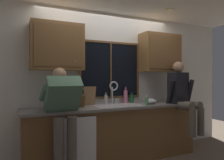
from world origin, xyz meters
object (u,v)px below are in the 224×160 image
at_px(cutting_board, 88,96).
at_px(bottle_amber_small, 126,96).
at_px(person_standing, 63,110).
at_px(mixing_bowl, 151,101).
at_px(person_sitting_on_counter, 182,93).
at_px(knife_block, 80,100).
at_px(bottle_green_glass, 132,98).
at_px(soap_dispenser, 147,101).
at_px(bottle_tall_clear, 106,99).

relative_size(cutting_board, bottle_amber_small, 1.07).
bearing_deg(person_standing, mixing_bowl, 7.99).
bearing_deg(person_standing, cutting_board, 44.14).
bearing_deg(person_sitting_on_counter, bottle_amber_small, 150.20).
bearing_deg(knife_block, bottle_green_glass, 9.73).
height_order(person_sitting_on_counter, soap_dispenser, person_sitting_on_counter).
bearing_deg(cutting_board, person_standing, -135.86).
bearing_deg(person_standing, person_sitting_on_counter, 0.80).
height_order(knife_block, mixing_bowl, knife_block).
distance_m(cutting_board, bottle_tall_clear, 0.32).
distance_m(person_sitting_on_counter, bottle_amber_small, 1.02).
height_order(soap_dispenser, bottle_tall_clear, bottle_tall_clear).
height_order(person_standing, knife_block, person_standing).
relative_size(knife_block, soap_dispenser, 1.69).
distance_m(person_standing, soap_dispenser, 1.42).
xyz_separation_m(person_sitting_on_counter, cutting_board, (-1.60, 0.49, -0.03)).
bearing_deg(soap_dispenser, bottle_amber_small, 110.32).
xyz_separation_m(person_standing, mixing_bowl, (1.59, 0.22, 0.01)).
bearing_deg(bottle_tall_clear, person_standing, -149.65).
bearing_deg(person_standing, soap_dispenser, 3.78).
distance_m(bottle_tall_clear, bottle_amber_small, 0.42).
bearing_deg(person_sitting_on_counter, cutting_board, 163.10).
bearing_deg(soap_dispenser, person_standing, -176.22).
relative_size(cutting_board, bottle_tall_clear, 1.51).
height_order(knife_block, bottle_tall_clear, knife_block).
height_order(person_sitting_on_counter, bottle_amber_small, person_sitting_on_counter).
bearing_deg(bottle_green_glass, soap_dispenser, -83.13).
distance_m(cutting_board, soap_dispenser, 0.99).
xyz_separation_m(bottle_green_glass, bottle_amber_small, (-0.11, 0.03, 0.04)).
height_order(person_standing, soap_dispenser, person_standing).
bearing_deg(knife_block, soap_dispenser, -12.31).
bearing_deg(mixing_bowl, person_standing, -172.01).
height_order(person_standing, bottle_green_glass, person_standing).
bearing_deg(cutting_board, bottle_amber_small, 1.34).
xyz_separation_m(person_standing, cutting_board, (0.53, 0.52, 0.13)).
bearing_deg(mixing_bowl, bottle_amber_small, 137.48).
bearing_deg(bottle_green_glass, bottle_amber_small, 166.57).
relative_size(cutting_board, soap_dispenser, 1.68).
height_order(person_sitting_on_counter, knife_block, person_sitting_on_counter).
bearing_deg(bottle_green_glass, knife_block, -170.27).
xyz_separation_m(mixing_bowl, soap_dispenser, (-0.18, -0.13, 0.03)).
xyz_separation_m(soap_dispenser, bottle_tall_clear, (-0.57, 0.40, 0.01)).
distance_m(cutting_board, bottle_amber_small, 0.72).
distance_m(soap_dispenser, bottle_tall_clear, 0.70).
bearing_deg(bottle_tall_clear, knife_block, -161.99).
bearing_deg(bottle_green_glass, cutting_board, 179.31).
height_order(cutting_board, bottle_tall_clear, cutting_board).
bearing_deg(person_sitting_on_counter, bottle_green_glass, 148.12).
height_order(soap_dispenser, bottle_green_glass, bottle_green_glass).
height_order(person_standing, bottle_tall_clear, person_standing).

